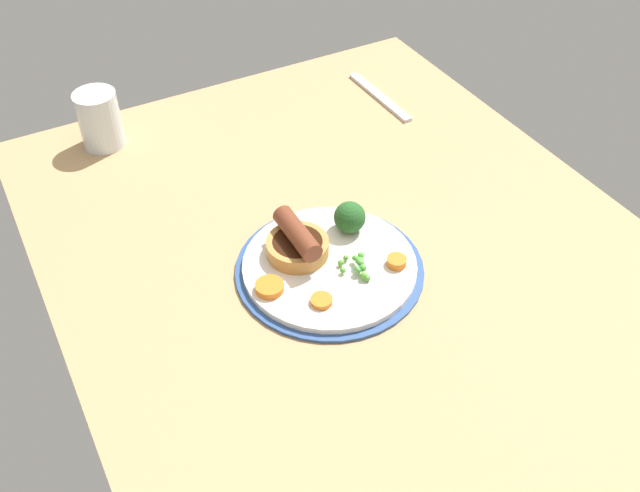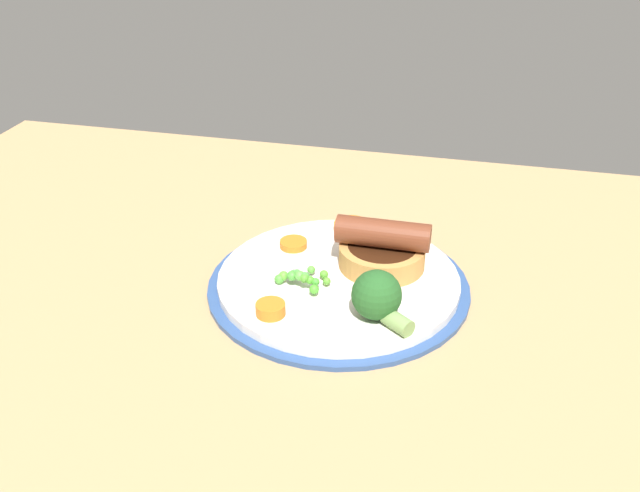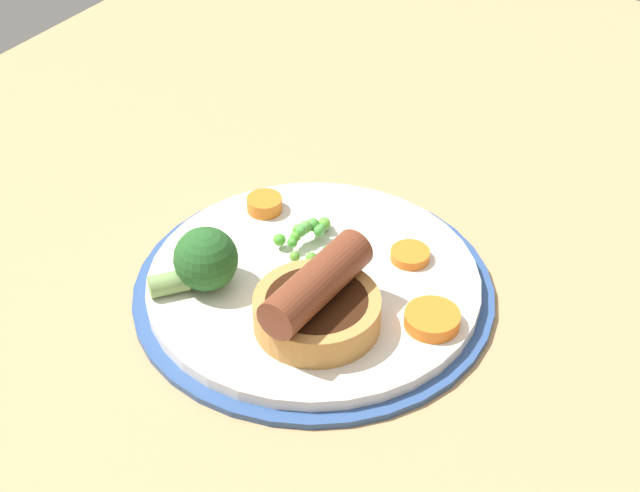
{
  "view_description": "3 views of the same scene",
  "coord_description": "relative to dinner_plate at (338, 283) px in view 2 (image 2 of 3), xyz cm",
  "views": [
    {
      "loc": [
        56.43,
        -38.65,
        70.8
      ],
      "look_at": [
        -3.95,
        -5.62,
        6.71
      ],
      "focal_mm": 40.0,
      "sensor_mm": 36.0,
      "label": 1
    },
    {
      "loc": [
        -14.5,
        52.17,
        41.11
      ],
      "look_at": [
        -0.61,
        -5.43,
        7.16
      ],
      "focal_mm": 40.0,
      "sensor_mm": 36.0,
      "label": 2
    },
    {
      "loc": [
        -49.07,
        -37.6,
        52.67
      ],
      "look_at": [
        -0.97,
        -4.33,
        6.02
      ],
      "focal_mm": 60.0,
      "sensor_mm": 36.0,
      "label": 3
    }
  ],
  "objects": [
    {
      "name": "carrot_slice_0",
      "position": [
        4.51,
        7.67,
        1.38
      ],
      "size": [
        3.62,
        3.62,
        1.1
      ],
      "primitive_type": "cylinder",
      "rotation": [
        0.0,
        0.0,
        2.08
      ],
      "color": "orange",
      "rests_on": "dinner_plate"
    },
    {
      "name": "sausage_pudding",
      "position": [
        -3.72,
        -2.86,
        2.73
      ],
      "size": [
        9.12,
        8.47,
        5.01
      ],
      "rotation": [
        0.0,
        0.0,
        6.28
      ],
      "color": "#BC8442",
      "rests_on": "dinner_plate"
    },
    {
      "name": "dining_table",
      "position": [
        2.59,
        4.91,
        -2.07
      ],
      "size": [
        110.0,
        80.0,
        3.0
      ],
      "primitive_type": "cube",
      "color": "tan",
      "rests_on": "ground"
    },
    {
      "name": "dinner_plate",
      "position": [
        0.0,
        0.0,
        0.0
      ],
      "size": [
        25.41,
        25.41,
        1.4
      ],
      "color": "#2D4C84",
      "rests_on": "dining_table"
    },
    {
      "name": "carrot_slice_1",
      "position": [
        5.73,
        -4.39,
        1.19
      ],
      "size": [
        3.61,
        3.61,
        0.71
      ],
      "primitive_type": "cylinder",
      "rotation": [
        0.0,
        0.0,
        0.35
      ],
      "color": "orange",
      "rests_on": "dinner_plate"
    },
    {
      "name": "broccoli_floret_near",
      "position": [
        -4.75,
        5.85,
        2.96
      ],
      "size": [
        5.94,
        5.27,
        4.46
      ],
      "rotation": [
        0.0,
        0.0,
        5.64
      ],
      "color": "#235623",
      "rests_on": "dinner_plate"
    },
    {
      "name": "carrot_slice_3",
      "position": [
        0.6,
        -9.15,
        1.33
      ],
      "size": [
        5.24,
        5.24,
        0.99
      ],
      "primitive_type": "cylinder",
      "rotation": [
        0.0,
        0.0,
        0.93
      ],
      "color": "orange",
      "rests_on": "dinner_plate"
    },
    {
      "name": "pea_pile",
      "position": [
        3.02,
        2.57,
        1.77
      ],
      "size": [
        5.34,
        4.3,
        1.82
      ],
      "color": "green",
      "rests_on": "dinner_plate"
    }
  ]
}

